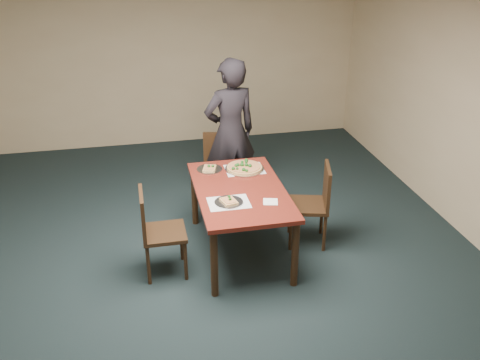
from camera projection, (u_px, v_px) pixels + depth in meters
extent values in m
plane|color=black|center=(207.00, 291.00, 5.13)|extent=(8.00, 8.00, 0.00)
plane|color=#CCB38E|center=(164.00, 55.00, 8.05)|extent=(6.00, 0.00, 6.00)
cube|color=#541610|center=(240.00, 191.00, 5.45)|extent=(0.90, 1.50, 0.04)
cylinder|color=black|center=(214.00, 264.00, 4.93)|extent=(0.07, 0.07, 0.70)
cylinder|color=black|center=(194.00, 196.00, 6.15)|extent=(0.07, 0.07, 0.70)
cylinder|color=black|center=(295.00, 254.00, 5.08)|extent=(0.07, 0.07, 0.70)
cylinder|color=black|center=(260.00, 190.00, 6.30)|extent=(0.07, 0.07, 0.70)
cube|color=black|center=(220.00, 173.00, 6.48)|extent=(0.50, 0.50, 0.04)
cylinder|color=black|center=(205.00, 198.00, 6.42)|extent=(0.04, 0.04, 0.43)
cylinder|color=black|center=(207.00, 184.00, 6.75)|extent=(0.04, 0.04, 0.43)
cylinder|color=black|center=(235.00, 198.00, 6.42)|extent=(0.04, 0.04, 0.43)
cylinder|color=black|center=(235.00, 184.00, 6.75)|extent=(0.04, 0.04, 0.43)
cube|color=black|center=(220.00, 149.00, 6.55)|extent=(0.42, 0.12, 0.44)
cube|color=black|center=(164.00, 233.00, 5.24)|extent=(0.42, 0.42, 0.04)
cylinder|color=black|center=(186.00, 261.00, 5.22)|extent=(0.04, 0.04, 0.43)
cylinder|color=black|center=(148.00, 265.00, 5.15)|extent=(0.04, 0.04, 0.43)
cylinder|color=black|center=(182.00, 242.00, 5.53)|extent=(0.04, 0.04, 0.43)
cylinder|color=black|center=(146.00, 246.00, 5.47)|extent=(0.04, 0.04, 0.43)
cube|color=black|center=(143.00, 214.00, 5.10)|extent=(0.04, 0.42, 0.44)
cube|color=black|center=(308.00, 205.00, 5.75)|extent=(0.51, 0.51, 0.04)
cylinder|color=black|center=(290.00, 216.00, 6.02)|extent=(0.04, 0.04, 0.43)
cylinder|color=black|center=(322.00, 217.00, 6.01)|extent=(0.04, 0.04, 0.43)
cylinder|color=black|center=(291.00, 232.00, 5.70)|extent=(0.04, 0.04, 0.43)
cylinder|color=black|center=(324.00, 233.00, 5.68)|extent=(0.04, 0.04, 0.43)
cube|color=black|center=(327.00, 186.00, 5.64)|extent=(0.14, 0.41, 0.44)
imported|color=black|center=(230.00, 133.00, 6.45)|extent=(0.75, 0.58, 1.82)
cube|color=white|center=(244.00, 169.00, 5.87)|extent=(0.42, 0.32, 0.00)
cube|color=white|center=(229.00, 203.00, 5.17)|extent=(0.40, 0.30, 0.00)
cylinder|color=silver|center=(244.00, 169.00, 5.87)|extent=(0.43, 0.43, 0.01)
cylinder|color=#B47E45|center=(244.00, 167.00, 5.86)|extent=(0.39, 0.39, 0.02)
cylinder|color=#D6B770|center=(244.00, 166.00, 5.85)|extent=(0.35, 0.35, 0.01)
sphere|color=#144013|center=(250.00, 166.00, 5.83)|extent=(0.04, 0.04, 0.04)
sphere|color=#144013|center=(242.00, 165.00, 5.85)|extent=(0.04, 0.04, 0.04)
sphere|color=#144013|center=(236.00, 165.00, 5.84)|extent=(0.04, 0.04, 0.04)
sphere|color=#144013|center=(237.00, 169.00, 5.77)|extent=(0.03, 0.03, 0.03)
sphere|color=#144013|center=(246.00, 165.00, 5.85)|extent=(0.04, 0.04, 0.04)
sphere|color=#144013|center=(242.00, 165.00, 5.85)|extent=(0.04, 0.04, 0.04)
sphere|color=#144013|center=(242.00, 162.00, 5.93)|extent=(0.03, 0.03, 0.03)
sphere|color=#144013|center=(247.00, 171.00, 5.72)|extent=(0.03, 0.03, 0.03)
sphere|color=#144013|center=(246.00, 160.00, 5.96)|extent=(0.04, 0.04, 0.04)
sphere|color=#144013|center=(244.00, 170.00, 5.74)|extent=(0.04, 0.04, 0.04)
sphere|color=#144013|center=(246.00, 162.00, 5.92)|extent=(0.03, 0.03, 0.03)
sphere|color=#144013|center=(233.00, 168.00, 5.76)|extent=(0.04, 0.04, 0.04)
sphere|color=#144013|center=(238.00, 165.00, 5.85)|extent=(0.04, 0.04, 0.04)
cylinder|color=silver|center=(229.00, 202.00, 5.17)|extent=(0.28, 0.28, 0.01)
cube|color=#B47E45|center=(229.00, 201.00, 5.16)|extent=(0.17, 0.20, 0.02)
cube|color=#D6B770|center=(229.00, 200.00, 5.16)|extent=(0.13, 0.16, 0.01)
sphere|color=#144013|center=(230.00, 199.00, 5.15)|extent=(0.03, 0.03, 0.03)
sphere|color=#144013|center=(229.00, 197.00, 5.20)|extent=(0.03, 0.03, 0.03)
cylinder|color=silver|center=(210.00, 169.00, 5.86)|extent=(0.28, 0.28, 0.01)
cube|color=#B47E45|center=(209.00, 168.00, 5.86)|extent=(0.17, 0.20, 0.02)
cube|color=#D6B770|center=(209.00, 167.00, 5.85)|extent=(0.14, 0.16, 0.01)
sphere|color=#144013|center=(213.00, 166.00, 5.85)|extent=(0.03, 0.03, 0.03)
sphere|color=#144013|center=(209.00, 166.00, 5.85)|extent=(0.03, 0.03, 0.03)
cube|color=white|center=(270.00, 202.00, 5.18)|extent=(0.17, 0.17, 0.01)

